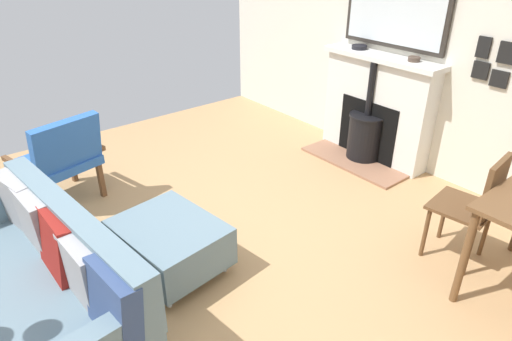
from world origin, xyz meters
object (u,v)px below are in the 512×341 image
object	(u,v)px
dining_chair_near_fireplace	(476,202)
fireplace	(374,114)
sofa	(31,291)
armchair_accent	(61,156)
mantel_bowl_far	(414,59)
ottoman	(170,242)
mantel_bowl_near	(359,47)

from	to	relation	value
dining_chair_near_fireplace	fireplace	bearing A→B (deg)	-119.25
sofa	armchair_accent	xyz separation A→B (m)	(-0.65, -1.44, 0.12)
fireplace	mantel_bowl_far	xyz separation A→B (m)	(-0.04, 0.34, 0.65)
mantel_bowl_far	ottoman	size ratio (longest dim) A/B	0.14
mantel_bowl_far	dining_chair_near_fireplace	distance (m)	1.66
mantel_bowl_near	fireplace	bearing A→B (deg)	83.06
mantel_bowl_far	ottoman	xyz separation A→B (m)	(2.66, -0.06, -0.91)
mantel_bowl_near	sofa	size ratio (longest dim) A/B	0.09
mantel_bowl_near	ottoman	xyz separation A→B (m)	(2.66, 0.60, -0.91)
fireplace	armchair_accent	bearing A→B (deg)	-20.88
mantel_bowl_far	ottoman	bearing A→B (deg)	-1.26
fireplace	dining_chair_near_fireplace	bearing A→B (deg)	60.75
fireplace	mantel_bowl_near	world-z (taller)	mantel_bowl_near
ottoman	mantel_bowl_far	bearing A→B (deg)	178.74
fireplace	ottoman	size ratio (longest dim) A/B	1.59
sofa	dining_chair_near_fireplace	distance (m)	2.95
mantel_bowl_far	mantel_bowl_near	bearing A→B (deg)	-90.00
fireplace	armchair_accent	xyz separation A→B (m)	(2.90, -1.11, -0.02)
mantel_bowl_near	armchair_accent	bearing A→B (deg)	-15.07
sofa	ottoman	xyz separation A→B (m)	(-0.93, -0.06, -0.12)
fireplace	sofa	distance (m)	3.57
dining_chair_near_fireplace	mantel_bowl_near	bearing A→B (deg)	-115.96
fireplace	ottoman	world-z (taller)	fireplace
mantel_bowl_far	sofa	size ratio (longest dim) A/B	0.06
dining_chair_near_fireplace	sofa	bearing A→B (deg)	-24.86
sofa	armchair_accent	distance (m)	1.59
fireplace	ottoman	distance (m)	2.65
mantel_bowl_far	ottoman	world-z (taller)	mantel_bowl_far
armchair_accent	mantel_bowl_far	bearing A→B (deg)	153.79
fireplace	dining_chair_near_fireplace	xyz separation A→B (m)	(0.88, 1.57, 0.02)
ottoman	armchair_accent	world-z (taller)	armchair_accent
dining_chair_near_fireplace	ottoman	bearing A→B (deg)	-36.53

